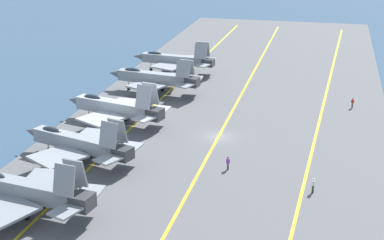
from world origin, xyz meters
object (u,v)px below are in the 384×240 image
Objects in this scene: crew_white_vest at (313,185)px; parked_jet_fifth at (175,60)px; crew_purple_vest at (228,163)px; parked_jet_nearest at (26,190)px; parked_jet_third at (115,107)px; crew_red_vest at (353,102)px; parked_jet_second at (78,143)px; parked_jet_fourth at (154,78)px.

parked_jet_fifth is at bearing 31.75° from crew_white_vest.
parked_jet_fifth is at bearing 23.25° from crew_purple_vest.
parked_jet_nearest is 9.43× the size of crew_purple_vest.
parked_jet_nearest is 28.15m from parked_jet_third.
crew_red_vest is (43.44, -33.45, -1.70)m from parked_jet_nearest.
parked_jet_nearest reaches higher than parked_jet_fifth.
parked_jet_third reaches higher than parked_jet_second.
parked_jet_nearest is at bearing 112.00° from crew_white_vest.
parked_jet_nearest is 0.97× the size of parked_jet_fourth.
parked_jet_second is 10.09× the size of crew_red_vest.
parked_jet_fourth is at bearing -1.70° from parked_jet_second.
parked_jet_nearest reaches higher than parked_jet_fourth.
parked_jet_fourth is (43.87, -0.40, 0.08)m from parked_jet_nearest.
crew_purple_vest is at bearing -156.75° from parked_jet_fifth.
parked_jet_third reaches higher than parked_jet_nearest.
parked_jet_third is at bearing 114.07° from crew_red_vest.
parked_jet_fifth is (29.14, -1.22, 0.28)m from parked_jet_third.
parked_jet_third is at bearing 177.61° from parked_jet_fifth.
crew_red_vest is at bearing -49.04° from parked_jet_second.
parked_jet_nearest is 24.07m from crew_purple_vest.
parked_jet_fifth reaches higher than crew_red_vest.
crew_purple_vest is (3.88, 10.31, -0.01)m from crew_white_vest.
parked_jet_fourth is at bearing 32.31° from crew_purple_vest.
parked_jet_third is 0.99× the size of parked_jet_fifth.
parked_jet_third is at bearing 60.70° from crew_white_vest.
parked_jet_fourth reaches higher than crew_red_vest.
parked_jet_fifth is 45.54m from crew_purple_vest.
crew_white_vest is at bearing -68.00° from parked_jet_nearest.
parked_jet_nearest is at bearing 179.60° from parked_jet_fifth.
parked_jet_nearest is 9.33× the size of crew_white_vest.
parked_jet_nearest reaches higher than parked_jet_second.
parked_jet_third reaches higher than crew_white_vest.
parked_jet_second is 14.15m from parked_jet_third.
parked_jet_second is at bearing 85.30° from crew_white_vest.
parked_jet_second reaches higher than crew_red_vest.
crew_purple_vest is (-41.81, -17.96, -1.75)m from parked_jet_fifth.
parked_jet_third is (28.13, 0.82, -0.20)m from parked_jet_nearest.
parked_jet_second is at bearing -178.66° from parked_jet_third.
parked_jet_fourth is at bearing -4.43° from parked_jet_third.
crew_purple_vest is at bearing 151.67° from crew_red_vest.
crew_purple_vest is (15.47, -18.37, -1.66)m from parked_jet_nearest.
crew_white_vest is at bearing -110.64° from crew_purple_vest.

